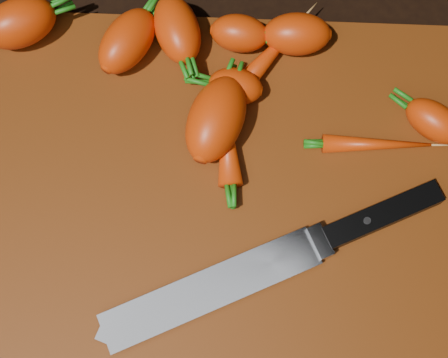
{
  "coord_description": "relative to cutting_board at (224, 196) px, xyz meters",
  "views": [
    {
      "loc": [
        0.01,
        -0.17,
        0.61
      ],
      "look_at": [
        0.0,
        0.01,
        0.03
      ],
      "focal_mm": 50.0,
      "sensor_mm": 36.0,
      "label": 1
    }
  ],
  "objects": [
    {
      "name": "carrot_5",
      "position": [
        0.01,
        0.17,
        0.03
      ],
      "size": [
        0.06,
        0.05,
        0.04
      ],
      "primitive_type": "ellipsoid",
      "rotation": [
        0.0,
        0.0,
        -0.12
      ],
      "color": "red",
      "rests_on": "cutting_board"
    },
    {
      "name": "ground",
      "position": [
        0.0,
        0.0,
        -0.01
      ],
      "size": [
        2.0,
        2.0,
        0.01
      ],
      "primitive_type": "cube",
      "color": "black"
    },
    {
      "name": "carrot_10",
      "position": [
        -0.11,
        0.15,
        0.03
      ],
      "size": [
        0.08,
        0.09,
        0.05
      ],
      "primitive_type": "ellipsoid",
      "rotation": [
        0.0,
        0.0,
        1.06
      ],
      "color": "red",
      "rests_on": "cutting_board"
    },
    {
      "name": "carrot_0",
      "position": [
        -0.22,
        0.17,
        0.03
      ],
      "size": [
        0.09,
        0.08,
        0.05
      ],
      "primitive_type": "ellipsoid",
      "rotation": [
        0.0,
        0.0,
        0.5
      ],
      "color": "red",
      "rests_on": "cutting_board"
    },
    {
      "name": "knife",
      "position": [
        0.01,
        -0.09,
        0.01
      ],
      "size": [
        0.33,
        0.18,
        0.02
      ],
      "rotation": [
        0.0,
        0.0,
        0.44
      ],
      "color": "gray",
      "rests_on": "cutting_board"
    },
    {
      "name": "carrot_7",
      "position": [
        0.04,
        0.14,
        0.02
      ],
      "size": [
        0.1,
        0.12,
        0.03
      ],
      "primitive_type": "ellipsoid",
      "rotation": [
        0.0,
        0.0,
        0.92
      ],
      "color": "red",
      "rests_on": "cutting_board"
    },
    {
      "name": "carrot_3",
      "position": [
        -0.01,
        0.07,
        0.03
      ],
      "size": [
        0.08,
        0.11,
        0.05
      ],
      "primitive_type": "ellipsoid",
      "rotation": [
        0.0,
        0.0,
        1.27
      ],
      "color": "red",
      "rests_on": "cutting_board"
    },
    {
      "name": "carrot_6",
      "position": [
        0.21,
        0.08,
        0.02
      ],
      "size": [
        0.07,
        0.07,
        0.04
      ],
      "primitive_type": "ellipsoid",
      "rotation": [
        0.0,
        0.0,
        2.52
      ],
      "color": "red",
      "rests_on": "cutting_board"
    },
    {
      "name": "carrot_1",
      "position": [
        0.01,
        0.11,
        0.02
      ],
      "size": [
        0.06,
        0.05,
        0.04
      ],
      "primitive_type": "ellipsoid",
      "rotation": [
        0.0,
        0.0,
        2.99
      ],
      "color": "red",
      "rests_on": "cutting_board"
    },
    {
      "name": "carrot_9",
      "position": [
        0.0,
        0.05,
        0.02
      ],
      "size": [
        0.03,
        0.1,
        0.02
      ],
      "primitive_type": "ellipsoid",
      "rotation": [
        0.0,
        0.0,
        1.68
      ],
      "color": "red",
      "rests_on": "cutting_board"
    },
    {
      "name": "carrot_8",
      "position": [
        0.15,
        0.06,
        0.02
      ],
      "size": [
        0.11,
        0.02,
        0.02
      ],
      "primitive_type": "ellipsoid",
      "rotation": [
        0.0,
        0.0,
        0.03
      ],
      "color": "red",
      "rests_on": "cutting_board"
    },
    {
      "name": "cutting_board",
      "position": [
        0.0,
        0.0,
        0.0
      ],
      "size": [
        0.5,
        0.4,
        0.01
      ],
      "primitive_type": "cube",
      "color": "#602908",
      "rests_on": "ground"
    },
    {
      "name": "carrot_4",
      "position": [
        0.07,
        0.17,
        0.03
      ],
      "size": [
        0.07,
        0.05,
        0.04
      ],
      "primitive_type": "ellipsoid",
      "rotation": [
        0.0,
        0.0,
        3.18
      ],
      "color": "red",
      "rests_on": "cutting_board"
    },
    {
      "name": "carrot_2",
      "position": [
        -0.06,
        0.17,
        0.03
      ],
      "size": [
        0.07,
        0.09,
        0.05
      ],
      "primitive_type": "ellipsoid",
      "rotation": [
        0.0,
        0.0,
        -1.24
      ],
      "color": "red",
      "rests_on": "cutting_board"
    }
  ]
}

